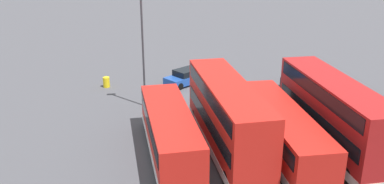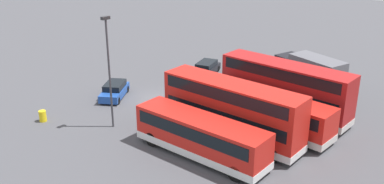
# 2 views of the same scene
# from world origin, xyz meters

# --- Properties ---
(ground_plane) EXTENTS (140.00, 140.00, 0.00)m
(ground_plane) POSITION_xyz_m (0.00, 0.00, 0.00)
(ground_plane) COLOR #47474C
(bus_double_decker_near_end) EXTENTS (2.81, 11.70, 4.55)m
(bus_double_decker_near_end) POSITION_xyz_m (-5.15, 11.01, 2.45)
(bus_double_decker_near_end) COLOR #A51919
(bus_double_decker_near_end) RESTS_ON ground
(bus_single_deck_second) EXTENTS (2.65, 11.46, 2.95)m
(bus_single_deck_second) POSITION_xyz_m (-1.69, 11.30, 1.62)
(bus_single_deck_second) COLOR red
(bus_single_deck_second) RESTS_ON ground
(bus_double_decker_third) EXTENTS (3.10, 11.62, 4.55)m
(bus_double_decker_third) POSITION_xyz_m (1.62, 10.48, 2.45)
(bus_double_decker_third) COLOR red
(bus_double_decker_third) RESTS_ON ground
(bus_single_deck_fourth) EXTENTS (3.08, 10.50, 2.95)m
(bus_single_deck_fourth) POSITION_xyz_m (5.24, 10.54, 1.62)
(bus_single_deck_fourth) COLOR red
(bus_single_deck_fourth) RESTS_ON ground
(car_hatchback_silver) EXTENTS (4.52, 3.89, 1.43)m
(car_hatchback_silver) POSITION_xyz_m (2.27, -2.94, 0.70)
(car_hatchback_silver) COLOR #1E479E
(car_hatchback_silver) RESTS_ON ground
(car_small_green) EXTENTS (4.85, 3.13, 1.43)m
(car_small_green) POSITION_xyz_m (-8.61, -0.79, 0.70)
(car_small_green) COLOR black
(car_small_green) RESTS_ON ground
(lamp_post_tall) EXTENTS (0.70, 0.30, 9.09)m
(lamp_post_tall) POSITION_xyz_m (6.42, 2.05, 5.24)
(lamp_post_tall) COLOR #38383D
(lamp_post_tall) RESTS_ON ground
(waste_bin_yellow) EXTENTS (0.60, 0.60, 0.95)m
(waste_bin_yellow) POSITION_xyz_m (9.73, -3.13, 0.47)
(waste_bin_yellow) COLOR yellow
(waste_bin_yellow) RESTS_ON ground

